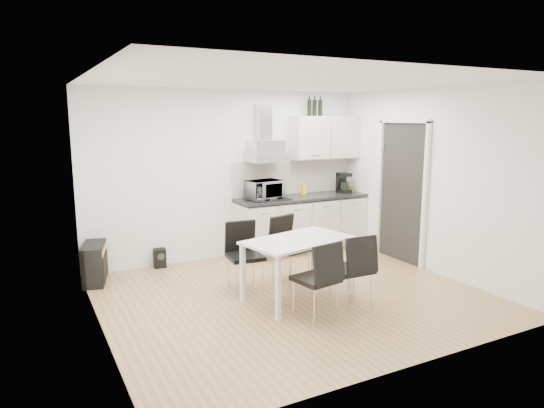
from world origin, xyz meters
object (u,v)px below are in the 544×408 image
at_px(chair_near_left, 316,280).
at_px(floor_speaker, 160,258).
at_px(dining_table, 298,246).
at_px(chair_far_left, 245,257).
at_px(kitchenette, 302,201).
at_px(chair_near_right, 351,270).
at_px(chair_far_right, 291,250).
at_px(guitar_amp, 94,263).

bearing_deg(chair_near_left, floor_speaker, 102.12).
height_order(dining_table, chair_far_left, chair_far_left).
bearing_deg(kitchenette, chair_near_right, -107.91).
height_order(kitchenette, chair_far_right, kitchenette).
height_order(chair_near_left, floor_speaker, chair_near_left).
relative_size(kitchenette, chair_near_left, 2.86).
distance_m(guitar_amp, floor_speaker, 0.98).
distance_m(dining_table, floor_speaker, 2.39).
bearing_deg(kitchenette, guitar_amp, -178.50).
distance_m(chair_near_right, floor_speaker, 2.99).
bearing_deg(guitar_amp, chair_near_right, -27.85).
distance_m(kitchenette, dining_table, 2.21).
bearing_deg(chair_far_left, guitar_amp, -30.99).
relative_size(dining_table, guitar_amp, 2.09).
height_order(chair_far_left, guitar_amp, chair_far_left).
height_order(guitar_amp, floor_speaker, guitar_amp).
height_order(chair_near_left, chair_near_right, same).
bearing_deg(chair_near_right, dining_table, 132.40).
height_order(kitchenette, dining_table, kitchenette).
bearing_deg(guitar_amp, chair_near_left, -36.03).
bearing_deg(chair_near_left, kitchenette, 52.47).
height_order(dining_table, guitar_amp, dining_table).
height_order(chair_far_left, chair_near_right, same).
height_order(chair_near_right, floor_speaker, chair_near_right).
bearing_deg(kitchenette, chair_far_right, -126.64).
height_order(dining_table, chair_near_left, chair_near_left).
bearing_deg(floor_speaker, chair_far_right, -40.46).
bearing_deg(floor_speaker, dining_table, -55.28).
xyz_separation_m(dining_table, guitar_amp, (-2.10, 1.77, -0.39)).
xyz_separation_m(kitchenette, dining_table, (-1.18, -1.86, -0.17)).
bearing_deg(dining_table, chair_near_left, -114.65).
bearing_deg(chair_near_left, guitar_amp, 120.42).
bearing_deg(guitar_amp, dining_table, -26.13).
bearing_deg(chair_far_right, floor_speaker, -58.34).
distance_m(chair_far_left, floor_speaker, 1.67).
relative_size(dining_table, chair_far_right, 1.61).
distance_m(kitchenette, chair_far_right, 1.62).
distance_m(kitchenette, chair_near_right, 2.50).
xyz_separation_m(kitchenette, guitar_amp, (-3.28, -0.09, -0.57)).
relative_size(chair_far_right, chair_near_left, 1.00).
xyz_separation_m(kitchenette, chair_far_right, (-0.94, -1.26, -0.39)).
xyz_separation_m(chair_far_left, chair_far_right, (0.69, 0.06, 0.00)).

